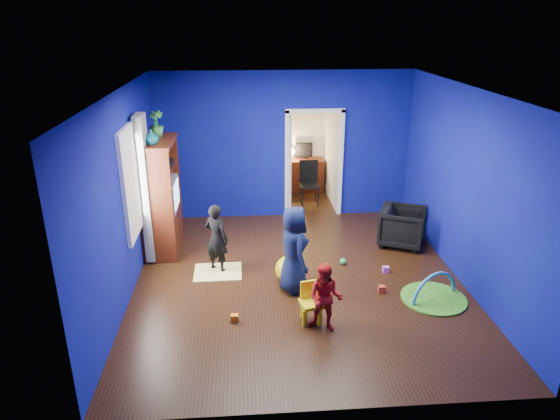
{
  "coord_description": "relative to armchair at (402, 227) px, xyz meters",
  "views": [
    {
      "loc": [
        -0.8,
        -6.78,
        3.85
      ],
      "look_at": [
        -0.26,
        0.4,
        1.03
      ],
      "focal_mm": 32.0,
      "sensor_mm": 36.0,
      "label": 1
    }
  ],
  "objects": [
    {
      "name": "toy_2",
      "position": [
        -2.96,
        -2.2,
        -0.3
      ],
      "size": [
        0.1,
        0.08,
        0.1
      ],
      "primitive_type": "cube",
      "color": "orange",
      "rests_on": "floor"
    },
    {
      "name": "folding_chair",
      "position": [
        -1.38,
        2.14,
        0.11
      ],
      "size": [
        0.4,
        0.4,
        0.92
      ],
      "primitive_type": "cube",
      "color": "black",
      "rests_on": "floor"
    },
    {
      "name": "yellow_blanket",
      "position": [
        -3.24,
        -0.83,
        -0.33
      ],
      "size": [
        0.76,
        0.61,
        0.03
      ],
      "primitive_type": "cube",
      "rotation": [
        0.0,
        0.0,
        0.01
      ],
      "color": "#F2E07A",
      "rests_on": "floor"
    },
    {
      "name": "toy_3",
      "position": [
        -1.19,
        -0.69,
        -0.29
      ],
      "size": [
        0.11,
        0.11,
        0.11
      ],
      "primitive_type": "sphere",
      "color": "green",
      "rests_on": "floor"
    },
    {
      "name": "crt_tv",
      "position": [
        -4.16,
        0.12,
        0.67
      ],
      "size": [
        0.46,
        0.7,
        0.54
      ],
      "primitive_type": "cube",
      "color": "silver",
      "rests_on": "tv_armoire"
    },
    {
      "name": "wall_left",
      "position": [
        -4.48,
        -1.16,
        1.1
      ],
      "size": [
        0.02,
        5.5,
        2.9
      ],
      "primitive_type": "cube",
      "color": "#0D0B7E",
      "rests_on": "floor"
    },
    {
      "name": "tv_armoire",
      "position": [
        -4.2,
        0.12,
        0.63
      ],
      "size": [
        0.58,
        1.14,
        1.96
      ],
      "primitive_type": "cube",
      "color": "#40120A",
      "rests_on": "floor"
    },
    {
      "name": "window_left",
      "position": [
        -4.47,
        -0.81,
        1.2
      ],
      "size": [
        0.03,
        0.95,
        1.55
      ],
      "primitive_type": "cube",
      "color": "white",
      "rests_on": "wall_left"
    },
    {
      "name": "toy_0",
      "position": [
        -0.79,
        -1.6,
        -0.3
      ],
      "size": [
        0.1,
        0.08,
        0.1
      ],
      "primitive_type": "cube",
      "color": "red",
      "rests_on": "floor"
    },
    {
      "name": "book_shelf",
      "position": [
        -1.38,
        3.21,
        1.67
      ],
      "size": [
        0.88,
        0.24,
        0.04
      ],
      "primitive_type": "cube",
      "color": "white",
      "rests_on": "study_desk"
    },
    {
      "name": "vase",
      "position": [
        -4.2,
        -0.18,
        1.73
      ],
      "size": [
        0.25,
        0.25,
        0.23
      ],
      "primitive_type": "imported",
      "rotation": [
        0.0,
        0.0,
        -0.12
      ],
      "color": "#0B4C5F",
      "rests_on": "tv_armoire"
    },
    {
      "name": "toy_1",
      "position": [
        -0.08,
        -0.04,
        -0.29
      ],
      "size": [
        0.11,
        0.11,
        0.11
      ],
      "primitive_type": "sphere",
      "color": "#258AD5",
      "rests_on": "floor"
    },
    {
      "name": "kid_chair",
      "position": [
        -1.94,
        -2.27,
        -0.1
      ],
      "size": [
        0.33,
        0.33,
        0.5
      ],
      "primitive_type": "cube",
      "rotation": [
        0.0,
        0.0,
        0.22
      ],
      "color": "yellow",
      "rests_on": "floor"
    },
    {
      "name": "armchair",
      "position": [
        0.0,
        0.0,
        0.0
      ],
      "size": [
        1.0,
        0.99,
        0.69
      ],
      "primitive_type": "imported",
      "rotation": [
        0.0,
        0.0,
        1.15
      ],
      "color": "black",
      "rests_on": "floor"
    },
    {
      "name": "study_desk",
      "position": [
        -1.38,
        3.1,
        0.03
      ],
      "size": [
        0.88,
        0.44,
        0.75
      ],
      "primitive_type": "cube",
      "color": "#3D140A",
      "rests_on": "floor"
    },
    {
      "name": "child_navy",
      "position": [
        -2.09,
        -1.42,
        0.32
      ],
      "size": [
        0.57,
        0.73,
        1.32
      ],
      "primitive_type": "imported",
      "rotation": [
        0.0,
        0.0,
        1.83
      ],
      "color": "#0F1637",
      "rests_on": "floor"
    },
    {
      "name": "play_mat",
      "position": [
        -0.08,
        -1.86,
        -0.33
      ],
      "size": [
        0.94,
        0.94,
        0.03
      ],
      "primitive_type": "cylinder",
      "color": "#369521",
      "rests_on": "floor"
    },
    {
      "name": "desk_lamp",
      "position": [
        -1.66,
        3.16,
        0.58
      ],
      "size": [
        0.14,
        0.14,
        0.14
      ],
      "primitive_type": "sphere",
      "color": "#FFD88C",
      "rests_on": "study_desk"
    },
    {
      "name": "alcove",
      "position": [
        -1.38,
        2.46,
        0.9
      ],
      "size": [
        1.0,
        1.75,
        2.5
      ],
      "primitive_type": null,
      "color": "silver",
      "rests_on": "floor"
    },
    {
      "name": "wall_right",
      "position": [
        0.52,
        -1.16,
        1.1
      ],
      "size": [
        0.02,
        5.5,
        2.9
      ],
      "primitive_type": "cube",
      "color": "#0D0B7E",
      "rests_on": "floor"
    },
    {
      "name": "wall_front",
      "position": [
        -1.98,
        -3.91,
        1.1
      ],
      "size": [
        5.0,
        0.02,
        2.9
      ],
      "primitive_type": "cube",
      "color": "#0D0B7E",
      "rests_on": "floor"
    },
    {
      "name": "toy_4",
      "position": [
        -0.56,
        -1.01,
        -0.3
      ],
      "size": [
        0.1,
        0.08,
        0.1
      ],
      "primitive_type": "cube",
      "color": "#D650D6",
      "rests_on": "floor"
    },
    {
      "name": "toddler_red",
      "position": [
        -1.79,
        -2.47,
        0.12
      ],
      "size": [
        0.55,
        0.49,
        0.94
      ],
      "primitive_type": "imported",
      "rotation": [
        0.0,
        0.0,
        -0.35
      ],
      "color": "red",
      "rests_on": "floor"
    },
    {
      "name": "hopper_ball",
      "position": [
        -2.14,
        -1.17,
        -0.14
      ],
      "size": [
        0.41,
        0.41,
        0.41
      ],
      "primitive_type": "sphere",
      "color": "yellow",
      "rests_on": "floor"
    },
    {
      "name": "ceiling",
      "position": [
        -1.98,
        -1.16,
        2.55
      ],
      "size": [
        5.0,
        5.5,
        0.01
      ],
      "primitive_type": "cube",
      "color": "white",
      "rests_on": "wall_back"
    },
    {
      "name": "potted_plant",
      "position": [
        -4.2,
        0.34,
        1.83
      ],
      "size": [
        0.27,
        0.27,
        0.43
      ],
      "primitive_type": "imported",
      "rotation": [
        0.0,
        0.0,
        -0.15
      ],
      "color": "#2E8036",
      "rests_on": "tv_armoire"
    },
    {
      "name": "toy_arch",
      "position": [
        -0.08,
        -1.86,
        -0.33
      ],
      "size": [
        0.78,
        0.4,
        0.84
      ],
      "primitive_type": "torus",
      "rotation": [
        1.57,
        0.0,
        0.43
      ],
      "color": "#3F8CD8",
      "rests_on": "floor"
    },
    {
      "name": "curtain",
      "position": [
        -4.35,
        -0.26,
        0.9
      ],
      "size": [
        0.14,
        0.42,
        2.4
      ],
      "primitive_type": "cube",
      "color": "slate",
      "rests_on": "floor"
    },
    {
      "name": "desk_monitor",
      "position": [
        -1.38,
        3.22,
        0.6
      ],
      "size": [
        0.4,
        0.05,
        0.32
      ],
      "primitive_type": "cube",
      "color": "black",
      "rests_on": "study_desk"
    },
    {
      "name": "wall_back",
      "position": [
        -1.98,
        1.59,
        1.1
      ],
      "size": [
        5.0,
        0.02,
        2.9
      ],
      "primitive_type": "cube",
      "color": "#0D0B7E",
      "rests_on": "floor"
    },
    {
      "name": "child_black",
      "position": [
        -3.24,
        -0.73,
        0.22
      ],
      "size": [
        0.49,
        0.46,
        1.13
      ],
      "primitive_type": "imported",
      "rotation": [
        0.0,
        0.0,
        2.55
      ],
      "color": "black",
      "rests_on": "floor"
    },
    {
      "name": "doorway",
      "position": [
        -1.38,
        1.59,
        0.7
      ],
      "size": [
        1.16,
        0.1,
        2.1
      ],
      "primitive_type": "cube",
      "color": "white",
      "rests_on": "floor"
    },
    {
      "name": "floor",
      "position": [
        -1.98,
        -1.16,
        -0.35
      ],
      "size": [
        5.0,
        5.5,
        0.01
      ],
      "primitive_type": "cube",
      "color": "black",
      "rests_on": "ground"
    }
  ]
}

